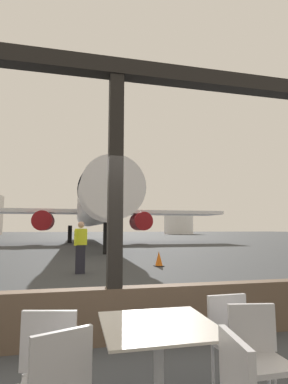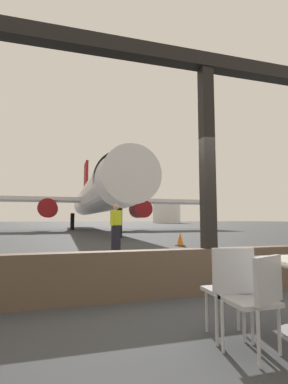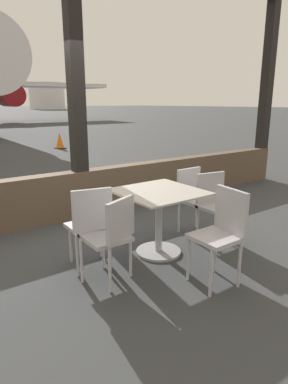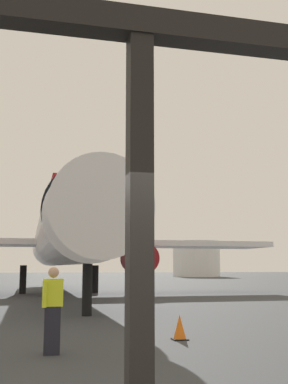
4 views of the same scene
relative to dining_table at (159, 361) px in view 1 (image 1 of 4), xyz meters
The scene contains 11 objects.
ground_plane 41.74m from the dining_table, 90.19° to the left, with size 220.00×220.00×0.00m, color #383A3D.
window_frame 1.95m from the dining_table, 94.52° to the left, with size 9.09×0.24×3.95m.
dining_table is the anchor object (origin of this frame).
cafe_chair_window_right 0.82m from the dining_table, behind, with size 0.46×0.46×0.89m.
cafe_chair_aisle_left 0.81m from the dining_table, ahead, with size 0.44×0.44×0.85m.
cafe_chair_aisle_right 0.80m from the dining_table, 161.86° to the right, with size 0.50×0.50×0.86m.
cafe_chair_side_extra 0.83m from the dining_table, 17.90° to the left, with size 0.41×0.41×0.86m.
airplane 29.11m from the dining_table, 87.80° to the left, with size 28.49×34.11×10.31m.
ground_crew_worker 8.08m from the dining_table, 93.48° to the left, with size 0.44×0.42×1.74m.
traffic_cone 9.72m from the dining_table, 74.31° to the left, with size 0.36×0.36×0.60m.
fuel_storage_tank 87.18m from the dining_table, 70.44° to the left, with size 8.62×8.62×6.44m, color white.
Camera 1 is at (-0.52, -4.11, 1.49)m, focal length 27.79 mm.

